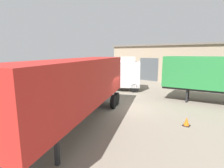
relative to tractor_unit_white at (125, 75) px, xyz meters
name	(u,v)px	position (x,y,z in m)	size (l,w,h in m)	color
ground_plane	(128,108)	(4.31, -5.60, -1.85)	(60.00, 60.00, 0.00)	gray
warehouse_building	(195,63)	(4.31, 13.14, 1.02)	(26.03, 9.99, 5.73)	tan
tractor_unit_white	(125,75)	(0.00, 0.00, 0.00)	(6.96, 5.67, 3.96)	silver
container_trailer_yellow	(78,85)	(4.01, -10.35, 0.73)	(7.06, 11.60, 4.06)	red
box_truck_teal	(36,78)	(-5.16, -8.25, 0.08)	(6.62, 8.02, 3.41)	#197075
traffic_cone	(187,122)	(9.03, -6.15, -1.60)	(0.40, 0.40, 0.55)	black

